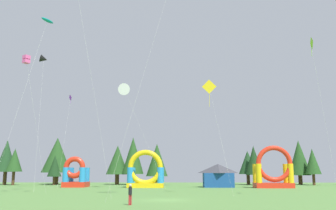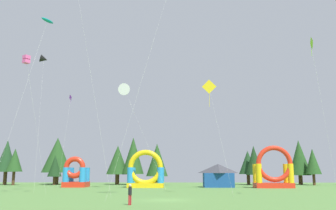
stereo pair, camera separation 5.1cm
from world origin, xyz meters
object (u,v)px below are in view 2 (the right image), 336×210
(kite_pink_box, at_px, (26,60))
(inflatable_yellow_castle, at_px, (76,176))
(kite_teal_parafoil, at_px, (47,21))
(inflatable_blue_arch, at_px, (274,172))
(kite_black_delta, at_px, (44,59))
(kite_purple_diamond, at_px, (71,99))
(kite_lime_diamond, at_px, (310,45))
(kite_white_delta, at_px, (125,90))
(kite_yellow_diamond, at_px, (209,88))
(festival_tent, at_px, (218,176))
(inflatable_red_slide, at_px, (146,174))
(person_midfield, at_px, (130,193))

(kite_pink_box, xyz_separation_m, inflatable_yellow_castle, (0.18, 24.59, -14.56))
(kite_teal_parafoil, relative_size, inflatable_blue_arch, 3.13)
(kite_black_delta, height_order, kite_purple_diamond, kite_black_delta)
(kite_black_delta, bearing_deg, kite_lime_diamond, -25.91)
(kite_black_delta, height_order, kite_white_delta, kite_black_delta)
(kite_yellow_diamond, height_order, festival_tent, kite_yellow_diamond)
(kite_pink_box, height_order, inflatable_blue_arch, kite_pink_box)
(kite_purple_diamond, bearing_deg, festival_tent, 2.36)
(kite_yellow_diamond, relative_size, festival_tent, 2.63)
(kite_yellow_diamond, bearing_deg, festival_tent, 81.56)
(kite_purple_diamond, relative_size, inflatable_red_slide, 2.55)
(person_midfield, xyz_separation_m, inflatable_red_slide, (-1.52, 34.40, 1.27))
(kite_pink_box, distance_m, inflatable_blue_arch, 44.08)
(kite_pink_box, bearing_deg, festival_tent, 43.42)
(kite_lime_diamond, bearing_deg, festival_tent, 103.50)
(kite_pink_box, xyz_separation_m, person_midfield, (14.72, -11.58, -15.52))
(person_midfield, relative_size, inflatable_red_slide, 0.27)
(kite_yellow_diamond, distance_m, inflatable_yellow_castle, 33.78)
(kite_pink_box, bearing_deg, kite_yellow_diamond, 5.83)
(kite_purple_diamond, distance_m, inflatable_blue_arch, 39.26)
(kite_lime_diamond, relative_size, inflatable_yellow_castle, 3.10)
(kite_purple_diamond, bearing_deg, kite_black_delta, -97.00)
(kite_white_delta, bearing_deg, person_midfield, -80.53)
(kite_black_delta, bearing_deg, festival_tent, 23.24)
(kite_black_delta, relative_size, inflatable_blue_arch, 2.92)
(kite_white_delta, xyz_separation_m, kite_lime_diamond, (23.35, -21.09, 0.19))
(festival_tent, bearing_deg, inflatable_yellow_castle, -179.37)
(kite_white_delta, relative_size, festival_tent, 3.26)
(inflatable_blue_arch, height_order, festival_tent, inflatable_blue_arch)
(inflatable_blue_arch, distance_m, inflatable_yellow_castle, 35.57)
(kite_black_delta, xyz_separation_m, kite_yellow_diamond, (25.45, -10.17, -7.21))
(kite_black_delta, distance_m, kite_teal_parafoil, 11.67)
(kite_yellow_diamond, bearing_deg, kite_black_delta, 158.23)
(kite_yellow_diamond, relative_size, person_midfield, 7.97)
(kite_teal_parafoil, height_order, inflatable_red_slide, kite_teal_parafoil)
(kite_purple_diamond, relative_size, inflatable_yellow_castle, 3.07)
(kite_lime_diamond, height_order, kite_teal_parafoil, kite_teal_parafoil)
(person_midfield, xyz_separation_m, inflatable_blue_arch, (20.93, 33.48, 1.62))
(kite_white_delta, relative_size, kite_teal_parafoil, 0.76)
(kite_black_delta, relative_size, kite_teal_parafoil, 0.93)
(inflatable_blue_arch, bearing_deg, kite_purple_diamond, 177.11)
(kite_yellow_diamond, bearing_deg, kite_lime_diamond, -34.82)
(kite_white_delta, bearing_deg, festival_tent, 28.39)
(kite_black_delta, xyz_separation_m, festival_tent, (28.80, 12.37, -18.46))
(festival_tent, bearing_deg, kite_white_delta, -151.61)
(kite_yellow_diamond, bearing_deg, kite_pink_box, -174.17)
(kite_yellow_diamond, xyz_separation_m, person_midfield, (-8.23, -13.93, -12.30))
(kite_yellow_diamond, relative_size, inflatable_red_slide, 2.12)
(kite_lime_diamond, distance_m, kite_teal_parafoil, 33.03)
(kite_yellow_diamond, xyz_separation_m, kite_pink_box, (-22.94, -2.34, 3.22))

